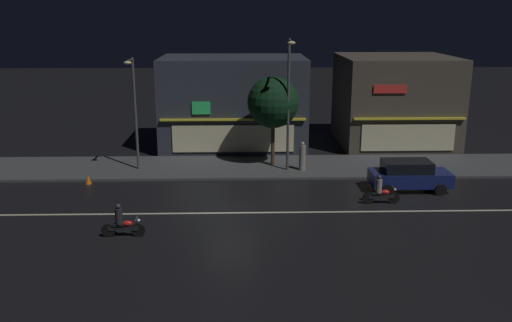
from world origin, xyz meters
The scene contains 13 objects.
ground_plane centered at (0.00, 0.00, 0.00)m, with size 140.00×140.00×0.00m, color black.
lane_divider_stripe centered at (0.00, 0.00, 0.01)m, with size 37.09×0.16×0.01m, color beige.
sidewalk_far centered at (0.00, 7.86, 0.07)m, with size 39.04×5.12×0.14m, color #424447.
storefront_left_block centered at (0.00, 13.62, 3.20)m, with size 10.08×6.56×6.40m.
storefront_center_block centered at (11.71, 14.32, 3.19)m, with size 7.85×7.95×6.38m.
streetlamp_mid centered at (-5.78, 7.20, 4.14)m, with size 0.44×1.64×6.74m.
streetlamp_east centered at (3.34, 6.77, 4.72)m, with size 0.44×1.64×7.85m.
pedestrian_on_sidewalk centered at (4.23, 6.87, 0.95)m, with size 0.40×0.40×1.76m.
street_tree centered at (2.51, 8.18, 4.08)m, with size 3.17×3.17×5.53m.
parked_car_near_kerb centered at (9.68, 3.27, 0.87)m, with size 4.30×1.98×1.67m.
motorcycle_lead centered at (7.59, 1.14, 0.63)m, with size 1.90×0.60×1.52m.
motorcycle_following centered at (-4.67, -2.76, 0.63)m, with size 1.90×0.60×1.52m.
traffic_cone centered at (-8.18, 4.89, 0.28)m, with size 0.36×0.36×0.55m, color orange.
Camera 1 is at (0.56, -25.10, 9.54)m, focal length 38.50 mm.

